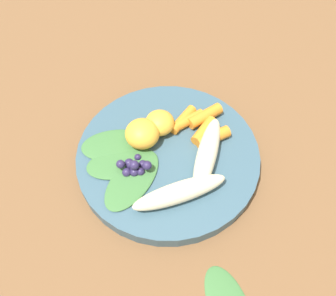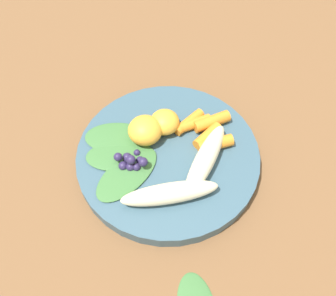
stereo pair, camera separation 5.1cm
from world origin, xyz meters
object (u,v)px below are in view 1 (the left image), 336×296
(banana_peeled_right, at_px, (180,192))
(orange_segment_near, at_px, (142,134))
(bowl, at_px, (168,156))
(banana_peeled_left, at_px, (207,154))

(banana_peeled_right, distance_m, orange_segment_near, 0.11)
(bowl, xyz_separation_m, banana_peeled_left, (-0.05, 0.03, 0.03))
(orange_segment_near, bearing_deg, bowl, 136.41)
(bowl, height_order, orange_segment_near, orange_segment_near)
(bowl, relative_size, banana_peeled_right, 2.07)
(bowl, height_order, banana_peeled_left, banana_peeled_left)
(bowl, relative_size, orange_segment_near, 5.32)
(bowl, xyz_separation_m, banana_peeled_right, (0.01, 0.08, 0.03))
(bowl, distance_m, orange_segment_near, 0.05)
(banana_peeled_left, height_order, orange_segment_near, orange_segment_near)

